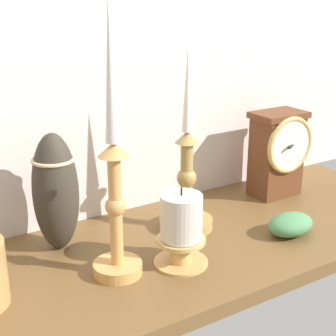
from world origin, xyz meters
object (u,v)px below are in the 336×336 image
Objects in this scene: mantel_clock at (278,152)px; tall_ceramic_vase at (56,192)px; pillar_candle_front at (181,228)px; candlestick_tall_left at (186,183)px; candlestick_tall_center at (115,185)px.

mantel_clock is 46.86cm from tall_ceramic_vase.
mantel_clock is 35.34cm from pillar_candle_front.
mantel_clock is 1.38× the size of pillar_candle_front.
pillar_candle_front is 0.64× the size of tall_ceramic_vase.
candlestick_tall_left is 0.80× the size of candlestick_tall_center.
mantel_clock is at bearing 7.31° from candlestick_tall_left.
tall_ceramic_vase is at bearing 133.47° from pillar_candle_front.
candlestick_tall_center is at bearing -165.57° from mantel_clock.
candlestick_tall_center is 13.09cm from pillar_candle_front.
mantel_clock is 0.43× the size of candlestick_tall_center.
mantel_clock reaches higher than pillar_candle_front.
candlestick_tall_center is 2.06× the size of tall_ceramic_vase.
tall_ceramic_vase is at bearing 109.73° from candlestick_tall_center.
tall_ceramic_vase is (-4.50, 12.56, -4.33)cm from candlestick_tall_center.
tall_ceramic_vase is (-14.28, 15.06, 4.01)cm from pillar_candle_front.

